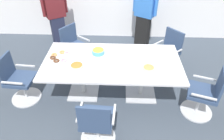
# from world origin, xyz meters

# --- Properties ---
(ground_plane) EXTENTS (10.00, 10.00, 0.01)m
(ground_plane) POSITION_xyz_m (0.00, 0.00, -0.01)
(ground_plane) COLOR #3D4754
(conference_table) EXTENTS (2.40, 1.20, 0.75)m
(conference_table) POSITION_xyz_m (0.00, 0.00, 0.63)
(conference_table) COLOR silver
(conference_table) RESTS_ON ground
(office_chair_0) EXTENTS (0.75, 0.75, 0.91)m
(office_chair_0) POSITION_xyz_m (-0.87, 0.94, 0.41)
(office_chair_0) COLOR silver
(office_chair_0) RESTS_ON ground
(office_chair_1) EXTENTS (0.58, 0.58, 0.91)m
(office_chair_1) POSITION_xyz_m (-1.67, -0.21, 0.41)
(office_chair_1) COLOR silver
(office_chair_1) RESTS_ON ground
(office_chair_2) EXTENTS (0.57, 0.57, 0.91)m
(office_chair_2) POSITION_xyz_m (-0.17, -1.10, 0.41)
(office_chair_2) COLOR silver
(office_chair_2) RESTS_ON ground
(office_chair_3) EXTENTS (0.68, 0.68, 0.91)m
(office_chair_3) POSITION_xyz_m (1.56, -0.44, 0.41)
(office_chair_3) COLOR silver
(office_chair_3) RESTS_ON ground
(office_chair_4) EXTENTS (0.76, 0.76, 0.91)m
(office_chair_4) POSITION_xyz_m (1.14, 0.82, 0.41)
(office_chair_4) COLOR silver
(office_chair_4) RESTS_ON ground
(person_standing_0) EXTENTS (0.56, 0.42, 1.69)m
(person_standing_0) POSITION_xyz_m (-1.42, 1.75, 0.88)
(person_standing_0) COLOR #232842
(person_standing_0) RESTS_ON ground
(person_standing_1) EXTENTS (0.57, 0.41, 1.80)m
(person_standing_1) POSITION_xyz_m (0.69, 1.74, 0.94)
(person_standing_1) COLOR black
(person_standing_1) RESTS_ON ground
(snack_bowl_cookies) EXTENTS (0.19, 0.19, 0.08)m
(snack_bowl_cookies) POSITION_xyz_m (0.61, -0.24, 0.79)
(snack_bowl_cookies) COLOR beige
(snack_bowl_cookies) RESTS_ON conference_table
(snack_bowl_chips_yellow) EXTENTS (0.23, 0.23, 0.11)m
(snack_bowl_chips_yellow) POSITION_xyz_m (-0.26, 0.23, 0.80)
(snack_bowl_chips_yellow) COLOR #4C9EC6
(snack_bowl_chips_yellow) RESTS_ON conference_table
(snack_bowl_pretzels) EXTENTS (0.22, 0.22, 0.08)m
(snack_bowl_pretzels) POSITION_xyz_m (-0.58, -0.23, 0.79)
(snack_bowl_pretzels) COLOR beige
(snack_bowl_pretzels) RESTS_ON conference_table
(donut_platter) EXTENTS (0.38, 0.38, 0.04)m
(donut_platter) POSITION_xyz_m (-0.92, 0.06, 0.77)
(donut_platter) COLOR white
(donut_platter) RESTS_ON conference_table
(plate_stack) EXTENTS (0.22, 0.22, 0.05)m
(plate_stack) POSITION_xyz_m (0.02, -0.18, 0.78)
(plate_stack) COLOR white
(plate_stack) RESTS_ON conference_table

